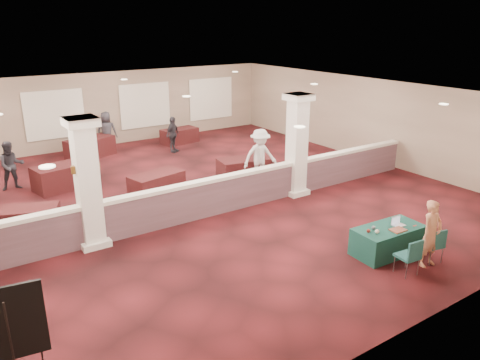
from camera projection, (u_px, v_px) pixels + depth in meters
ground at (190, 198)px, 14.63m from camera, size 16.00×16.00×0.00m
wall_back at (102, 110)px, 20.40m from camera, size 16.00×0.04×3.20m
wall_front at (414, 251)px, 7.84m from camera, size 16.00×0.04×3.20m
wall_right at (369, 119)px, 18.35m from camera, size 0.04×16.00×3.20m
ceiling at (187, 96)px, 13.60m from camera, size 16.00×16.00×0.02m
partition_wall at (215, 195)px, 13.27m from camera, size 15.60×0.28×1.10m
column_left at (87, 182)px, 11.08m from camera, size 0.72×0.72×3.20m
column_right at (297, 144)px, 14.52m from camera, size 0.72×0.72×3.20m
sconce_left at (74, 170)px, 10.81m from camera, size 0.12×0.12×0.18m
sconce_right at (98, 166)px, 11.11m from camera, size 0.12×0.12×0.18m
near_table at (388, 240)px, 11.11m from camera, size 1.76×0.95×0.66m
conf_chair_main at (435, 243)px, 10.60m from camera, size 0.49×0.50×0.83m
conf_chair_side at (411, 254)px, 10.06m from camera, size 0.47×0.47×0.85m
easel_board at (9, 325)px, 6.78m from camera, size 1.01×0.56×1.72m
woman at (431, 234)px, 10.40m from camera, size 0.57×0.40×1.55m
far_table_front_left at (27, 219)px, 12.29m from camera, size 1.77×1.33×0.65m
far_table_front_center at (157, 184)px, 14.89m from camera, size 1.85×1.21×0.69m
far_table_front_right at (245, 169)px, 16.29m from camera, size 2.01×1.26×0.76m
far_table_back_left at (66, 176)px, 15.47m from camera, size 2.13×1.34×0.80m
far_table_back_center at (90, 147)px, 19.03m from camera, size 2.11×1.56×0.77m
far_table_back_right at (180, 136)px, 21.19m from camera, size 1.71×1.02×0.66m
attendee_a at (12, 166)px, 15.19m from camera, size 0.78×0.45×1.61m
attendee_b at (260, 156)px, 15.76m from camera, size 1.28×0.76×1.87m
attendee_c at (173, 134)px, 19.60m from camera, size 0.97×0.83×1.50m
attendee_d at (107, 131)px, 19.75m from camera, size 0.94×0.78×1.68m
laptop_base at (399, 225)px, 11.09m from camera, size 0.31×0.22×0.02m
laptop_screen at (396, 220)px, 11.14m from camera, size 0.30×0.03×0.20m
screen_glow at (396, 220)px, 11.14m from camera, size 0.27×0.02×0.17m
knitting at (398, 230)px, 10.84m from camera, size 0.37×0.29×0.03m
yarn_cream at (377, 231)px, 10.67m from camera, size 0.10×0.10×0.10m
yarn_red at (368, 231)px, 10.72m from camera, size 0.09×0.09×0.09m
yarn_grey at (374, 228)px, 10.88m from camera, size 0.09×0.09×0.09m
scissors at (415, 226)px, 11.08m from camera, size 0.11×0.03×0.01m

